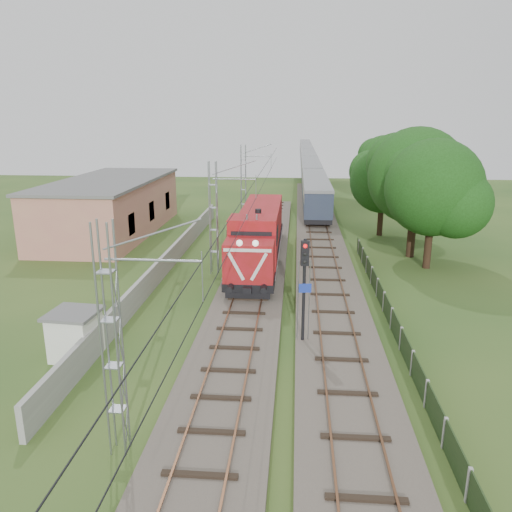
# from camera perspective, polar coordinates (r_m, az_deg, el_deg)

# --- Properties ---
(ground) EXTENTS (140.00, 140.00, 0.00)m
(ground) POSITION_cam_1_polar(r_m,az_deg,el_deg) (24.91, -2.29, -10.50)
(ground) COLOR #26491B
(ground) RESTS_ON ground
(track_main) EXTENTS (4.20, 70.00, 0.45)m
(track_main) POSITION_cam_1_polar(r_m,az_deg,el_deg) (31.24, -0.75, -4.53)
(track_main) COLOR #6B6054
(track_main) RESTS_ON ground
(track_side) EXTENTS (4.20, 80.00, 0.45)m
(track_side) POSITION_cam_1_polar(r_m,az_deg,el_deg) (43.59, 7.42, 1.24)
(track_side) COLOR #6B6054
(track_side) RESTS_ON ground
(catenary) EXTENTS (3.31, 70.00, 8.00)m
(catenary) POSITION_cam_1_polar(r_m,az_deg,el_deg) (35.34, -4.79, 4.33)
(catenary) COLOR gray
(catenary) RESTS_ON ground
(boundary_wall) EXTENTS (0.25, 40.00, 1.50)m
(boundary_wall) POSITION_cam_1_polar(r_m,az_deg,el_deg) (36.86, -10.13, -0.66)
(boundary_wall) COLOR #9E9E99
(boundary_wall) RESTS_ON ground
(station_building) EXTENTS (8.40, 20.40, 5.22)m
(station_building) POSITION_cam_1_polar(r_m,az_deg,el_deg) (50.18, -16.25, 5.51)
(station_building) COLOR #B1695F
(station_building) RESTS_ON ground
(fence) EXTENTS (0.12, 32.00, 1.20)m
(fence) POSITION_cam_1_polar(r_m,az_deg,el_deg) (27.73, 15.25, -6.89)
(fence) COLOR black
(fence) RESTS_ON ground
(locomotive) EXTENTS (3.13, 17.90, 4.55)m
(locomotive) POSITION_cam_1_polar(r_m,az_deg,el_deg) (37.86, 0.31, 2.48)
(locomotive) COLOR black
(locomotive) RESTS_ON ground
(coach_rake) EXTENTS (2.91, 108.69, 3.36)m
(coach_rake) POSITION_cam_1_polar(r_m,az_deg,el_deg) (103.15, 5.97, 10.90)
(coach_rake) COLOR black
(coach_rake) RESTS_ON ground
(signal_post) EXTENTS (0.60, 0.47, 5.45)m
(signal_post) POSITION_cam_1_polar(r_m,az_deg,el_deg) (23.84, 5.55, -2.08)
(signal_post) COLOR black
(signal_post) RESTS_ON ground
(relay_hut) EXTENTS (2.39, 2.39, 2.28)m
(relay_hut) POSITION_cam_1_polar(r_m,az_deg,el_deg) (25.09, -19.96, -8.40)
(relay_hut) COLOR silver
(relay_hut) RESTS_ON ground
(tree_a) EXTENTS (7.91, 7.54, 10.26)m
(tree_a) POSITION_cam_1_polar(r_m,az_deg,el_deg) (41.12, 18.00, 8.55)
(tree_a) COLOR #342115
(tree_a) RESTS_ON ground
(tree_b) EXTENTS (7.35, 7.00, 9.53)m
(tree_b) POSITION_cam_1_polar(r_m,az_deg,el_deg) (38.33, 19.77, 7.24)
(tree_b) COLOR #342115
(tree_b) RESTS_ON ground
(tree_c) EXTENTS (6.42, 6.11, 8.32)m
(tree_c) POSITION_cam_1_polar(r_m,az_deg,el_deg) (48.18, 14.40, 8.33)
(tree_c) COLOR #342115
(tree_c) RESTS_ON ground
(tree_d) EXTENTS (6.72, 6.40, 8.71)m
(tree_d) POSITION_cam_1_polar(r_m,az_deg,el_deg) (65.62, 14.50, 10.39)
(tree_d) COLOR #342115
(tree_d) RESTS_ON ground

